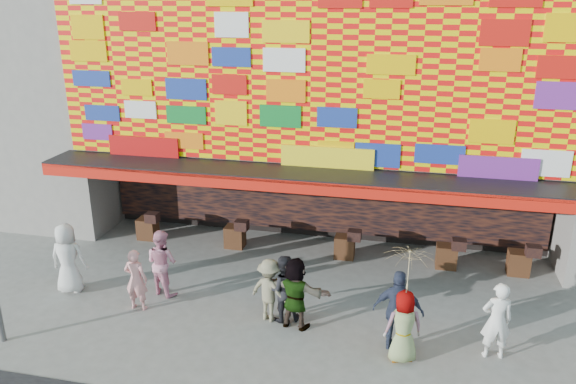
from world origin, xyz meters
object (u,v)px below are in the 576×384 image
ped_i (162,262)px  ped_h (497,321)px  ped_b (136,280)px  ped_a (68,258)px  ped_d (270,290)px  ped_g (404,327)px  ped_f (295,293)px  ped_c (283,288)px  ped_e (398,311)px  parasol (408,271)px

ped_i → ped_h: bearing=-166.2°
ped_b → ped_h: (8.62, -0.15, 0.09)m
ped_a → ped_d: bearing=171.2°
ped_h → ped_d: bearing=-13.4°
ped_i → ped_g: bearing=-173.2°
ped_f → ped_h: 4.53m
ped_a → ped_c: ped_a is taller
ped_b → ped_d: ped_b is taller
ped_i → ped_e: bearing=-170.0°
ped_a → ped_f: size_ratio=1.08×
ped_i → ped_f: bearing=-171.4°
ped_d → ped_i: ped_i is taller
ped_b → ped_c: (3.73, 0.30, 0.04)m
ped_b → ped_e: bearing=177.4°
ped_c → parasol: 3.36m
ped_f → ped_h: bearing=-171.3°
ped_a → ped_b: bearing=161.7°
ped_i → parasol: bearing=-173.2°
ped_g → ped_e: bearing=-87.3°
ped_f → ped_g: size_ratio=1.07×
ped_b → ped_d: bearing=-175.8°
ped_a → ped_c: (5.92, -0.15, -0.11)m
ped_a → ped_f: (6.28, -0.38, -0.07)m
ped_b → parasol: parasol is taller
ped_b → ped_h: 8.62m
ped_d → ped_h: ped_h is taller
ped_a → ped_i: size_ratio=1.07×
ped_i → ped_d: bearing=-170.8°
ped_c → ped_d: size_ratio=1.07×
ped_d → ped_e: bearing=-170.9°
ped_i → ped_c: bearing=-168.9°
parasol → ped_d: bearing=163.5°
ped_g → parasol: bearing=73.9°
ped_f → ped_h: size_ratio=0.99×
ped_d → ped_h: (5.20, -0.39, 0.10)m
ped_c → ped_i: (-3.43, 0.60, 0.04)m
ped_c → ped_e: ped_e is taller
ped_g → ped_d: bearing=-32.6°
ped_e → parasol: 1.29m
ped_g → ped_i: 6.55m
ped_e → ped_f: (-2.42, 0.38, -0.07)m
ped_c → ped_i: size_ratio=0.95×
ped_c → ped_f: 0.44m
ped_b → ped_g: size_ratio=0.98×
ped_a → ped_c: size_ratio=1.12×
ped_g → ped_i: ped_i is taller
ped_b → ped_d: (3.42, 0.25, -0.02)m
ped_a → ped_f: bearing=169.8°
ped_d → ped_g: 3.37m
ped_h → ped_e: bearing=-4.7°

